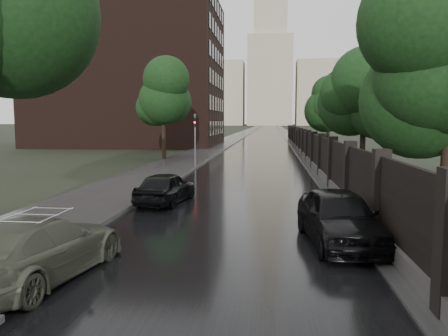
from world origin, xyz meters
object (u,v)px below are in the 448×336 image
tree_right_c (329,107)px  car_right_near (339,217)px  traffic_light (195,135)px  volga_sedan (39,248)px  hatchback_left (166,188)px  tree_right_b (364,98)px  tree_left_far (163,100)px

tree_right_c → car_right_near: 35.83m
traffic_light → volga_sedan: traffic_light is taller
tree_right_c → hatchback_left: size_ratio=1.75×
tree_right_c → traffic_light: tree_right_c is taller
tree_right_c → car_right_near: tree_right_c is taller
tree_right_b → tree_right_c: 18.00m
traffic_light → volga_sedan: 23.98m
tree_left_far → hatchback_left: 21.08m
tree_right_c → traffic_light: 19.26m
traffic_light → hatchback_left: traffic_light is taller
volga_sedan → hatchback_left: volga_sedan is taller
tree_right_b → car_right_near: 18.31m
volga_sedan → car_right_near: car_right_near is taller
tree_right_c → volga_sedan: (-11.10, -38.92, -4.24)m
tree_left_far → tree_right_b: size_ratio=1.05×
tree_left_far → hatchback_left: bearing=-75.8°
tree_left_far → traffic_light: (3.70, -5.01, -2.84)m
traffic_light → tree_right_b: bearing=-14.2°
tree_right_b → traffic_light: (-11.80, 2.99, -2.55)m
hatchback_left → car_right_near: 8.33m
tree_left_far → tree_right_b: bearing=-27.3°
tree_right_b → traffic_light: size_ratio=1.75×
tree_right_b → volga_sedan: size_ratio=1.44×
tree_left_far → tree_right_c: bearing=32.8°
tree_right_c → car_right_near: bearing=-96.6°
traffic_light → car_right_near: traffic_light is taller
tree_right_b → tree_right_c: bearing=90.0°
volga_sedan → car_right_near: size_ratio=1.05×
tree_right_b → tree_left_far: bearing=152.7°
tree_left_far → car_right_near: (11.40, -25.35, -4.46)m
volga_sedan → hatchback_left: size_ratio=1.21×
volga_sedan → tree_left_far: bearing=-73.6°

